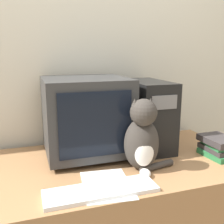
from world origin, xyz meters
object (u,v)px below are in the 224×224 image
keyboard (101,191)px  cat (142,139)px  computer_tower (147,115)px  book_stack (218,146)px  pen (58,188)px  crt_monitor (86,116)px

keyboard → cat: bearing=30.7°
computer_tower → keyboard: bearing=-133.7°
cat → book_stack: bearing=14.0°
computer_tower → pen: computer_tower is taller
crt_monitor → computer_tower: 0.38m
crt_monitor → book_stack: size_ratio=2.18×
book_stack → pen: book_stack is taller
keyboard → cat: cat is taller
computer_tower → book_stack: size_ratio=1.97×
pen → crt_monitor: bearing=59.4°
pen → keyboard: bearing=-27.0°
computer_tower → book_stack: computer_tower is taller
crt_monitor → book_stack: (0.70, -0.26, -0.17)m
computer_tower → keyboard: computer_tower is taller
book_stack → pen: size_ratio=1.60×
crt_monitor → book_stack: crt_monitor is taller
keyboard → pen: keyboard is taller
keyboard → book_stack: bearing=13.3°
book_stack → pen: bearing=-174.3°
keyboard → book_stack: 0.77m
crt_monitor → pen: bearing=-120.6°
computer_tower → cat: size_ratio=1.12×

